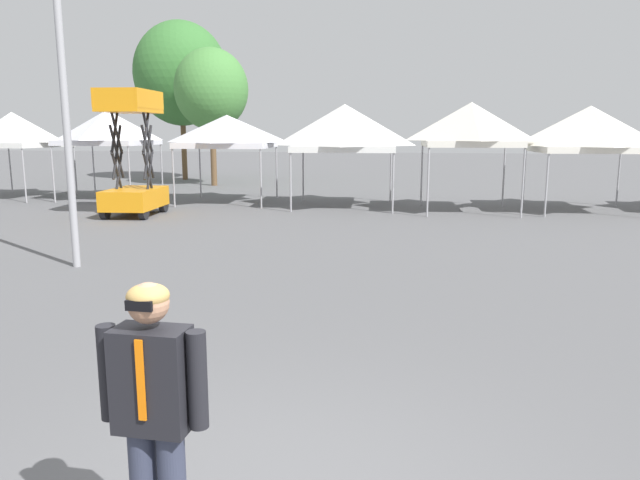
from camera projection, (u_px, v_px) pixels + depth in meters
canopy_tent_left_of_center at (13, 130)px, 23.08m from camera, size 3.34×3.34×3.33m
canopy_tent_center at (108, 128)px, 22.66m from camera, size 3.23×3.23×3.39m
canopy_tent_right_of_center at (227, 131)px, 21.40m from camera, size 3.43×3.43×3.17m
canopy_tent_behind_left at (345, 128)px, 20.25m from camera, size 3.72×3.72×3.50m
canopy_tent_behind_right at (471, 125)px, 18.92m from camera, size 3.16×3.16×3.50m
canopy_tent_far_left at (589, 129)px, 19.01m from camera, size 3.52×3.52×3.40m
scissor_lift at (134, 178)px, 18.29m from camera, size 1.60×2.42×3.81m
person_foreground at (154, 410)px, 3.36m from camera, size 0.65×0.26×1.78m
light_pole_near_lift at (58, 15)px, 10.67m from camera, size 0.36×0.36×8.20m
tree_behind_tents_right at (181, 74)px, 31.24m from camera, size 4.91×4.91×8.29m
tree_behind_tents_left at (211, 89)px, 27.90m from camera, size 3.47×3.47×6.46m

